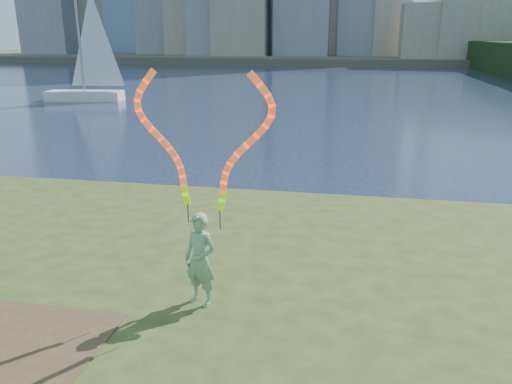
# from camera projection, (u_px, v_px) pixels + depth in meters

# --- Properties ---
(ground) EXTENTS (320.00, 320.00, 0.00)m
(ground) POSITION_uv_depth(u_px,v_px,m) (201.00, 308.00, 9.25)
(ground) COLOR #17233B
(ground) RESTS_ON ground
(grassy_knoll) EXTENTS (20.00, 18.00, 0.80)m
(grassy_knoll) POSITION_uv_depth(u_px,v_px,m) (152.00, 370.00, 7.00)
(grassy_knoll) COLOR #354418
(grassy_knoll) RESTS_ON ground
(far_shore) EXTENTS (320.00, 40.00, 1.20)m
(far_shore) POSITION_uv_depth(u_px,v_px,m) (340.00, 58.00, 98.11)
(far_shore) COLOR #464133
(far_shore) RESTS_ON ground
(woman_with_ribbons) EXTENTS (1.88, 0.70, 3.89)m
(woman_with_ribbons) POSITION_uv_depth(u_px,v_px,m) (200.00, 217.00, 7.45)
(woman_with_ribbons) COLOR #156B1D
(woman_with_ribbons) RESTS_ON grassy_knoll
(sailboat) EXTENTS (6.16, 2.55, 9.24)m
(sailboat) POSITION_uv_depth(u_px,v_px,m) (87.00, 80.00, 37.99)
(sailboat) COLOR silver
(sailboat) RESTS_ON ground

